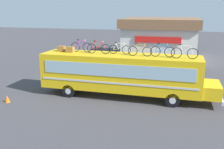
{
  "coord_description": "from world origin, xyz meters",
  "views": [
    {
      "loc": [
        4.27,
        -17.65,
        6.37
      ],
      "look_at": [
        -0.57,
        0.0,
        1.64
      ],
      "focal_mm": 41.09,
      "sensor_mm": 36.0,
      "label": 1
    }
  ],
  "objects_px": {
    "luggage_bag_1": "(62,49)",
    "rooftop_bicycle_1": "(81,47)",
    "rooftop_bicycle_4": "(140,51)",
    "luggage_bag_2": "(70,49)",
    "rooftop_bicycle_3": "(120,49)",
    "rooftop_bicycle_2": "(98,48)",
    "traffic_cone": "(7,99)",
    "rooftop_bicycle_5": "(162,51)",
    "rooftop_bicycle_6": "(184,53)",
    "bus": "(122,73)"
  },
  "relations": [
    {
      "from": "bus",
      "to": "rooftop_bicycle_2",
      "type": "xyz_separation_m",
      "value": [
        -1.83,
        0.04,
        1.71
      ]
    },
    {
      "from": "rooftop_bicycle_1",
      "to": "rooftop_bicycle_2",
      "type": "bearing_deg",
      "value": -14.2
    },
    {
      "from": "rooftop_bicycle_6",
      "to": "bus",
      "type": "bearing_deg",
      "value": 175.59
    },
    {
      "from": "rooftop_bicycle_1",
      "to": "rooftop_bicycle_4",
      "type": "xyz_separation_m",
      "value": [
        4.59,
        -0.56,
        -0.02
      ]
    },
    {
      "from": "luggage_bag_2",
      "to": "rooftop_bicycle_4",
      "type": "distance_m",
      "value": 5.32
    },
    {
      "from": "rooftop_bicycle_4",
      "to": "traffic_cone",
      "type": "bearing_deg",
      "value": -160.22
    },
    {
      "from": "luggage_bag_1",
      "to": "bus",
      "type": "bearing_deg",
      "value": -2.92
    },
    {
      "from": "rooftop_bicycle_3",
      "to": "rooftop_bicycle_4",
      "type": "relative_size",
      "value": 0.97
    },
    {
      "from": "luggage_bag_1",
      "to": "rooftop_bicycle_2",
      "type": "xyz_separation_m",
      "value": [
        3.07,
        -0.21,
        0.18
      ]
    },
    {
      "from": "luggage_bag_2",
      "to": "traffic_cone",
      "type": "bearing_deg",
      "value": -135.95
    },
    {
      "from": "luggage_bag_1",
      "to": "rooftop_bicycle_1",
      "type": "bearing_deg",
      "value": 6.24
    },
    {
      "from": "rooftop_bicycle_3",
      "to": "rooftop_bicycle_4",
      "type": "xyz_separation_m",
      "value": [
        1.55,
        -0.41,
        0.01
      ]
    },
    {
      "from": "rooftop_bicycle_5",
      "to": "rooftop_bicycle_4",
      "type": "bearing_deg",
      "value": -175.49
    },
    {
      "from": "rooftop_bicycle_2",
      "to": "rooftop_bicycle_4",
      "type": "xyz_separation_m",
      "value": [
        3.09,
        -0.18,
        -0.02
      ]
    },
    {
      "from": "rooftop_bicycle_5",
      "to": "rooftop_bicycle_3",
      "type": "bearing_deg",
      "value": 174.56
    },
    {
      "from": "rooftop_bicycle_1",
      "to": "rooftop_bicycle_3",
      "type": "distance_m",
      "value": 3.05
    },
    {
      "from": "bus",
      "to": "traffic_cone",
      "type": "bearing_deg",
      "value": -156.29
    },
    {
      "from": "rooftop_bicycle_1",
      "to": "rooftop_bicycle_6",
      "type": "height_order",
      "value": "rooftop_bicycle_6"
    },
    {
      "from": "luggage_bag_1",
      "to": "rooftop_bicycle_6",
      "type": "relative_size",
      "value": 0.3
    },
    {
      "from": "rooftop_bicycle_2",
      "to": "rooftop_bicycle_5",
      "type": "xyz_separation_m",
      "value": [
        4.62,
        -0.06,
        -0.01
      ]
    },
    {
      "from": "rooftop_bicycle_3",
      "to": "rooftop_bicycle_5",
      "type": "relative_size",
      "value": 0.98
    },
    {
      "from": "rooftop_bicycle_6",
      "to": "rooftop_bicycle_3",
      "type": "bearing_deg",
      "value": 172.47
    },
    {
      "from": "rooftop_bicycle_5",
      "to": "rooftop_bicycle_6",
      "type": "xyz_separation_m",
      "value": [
        1.46,
        -0.31,
        0.01
      ]
    },
    {
      "from": "luggage_bag_1",
      "to": "rooftop_bicycle_1",
      "type": "distance_m",
      "value": 1.59
    },
    {
      "from": "rooftop_bicycle_6",
      "to": "traffic_cone",
      "type": "relative_size",
      "value": 3.54
    },
    {
      "from": "luggage_bag_1",
      "to": "rooftop_bicycle_1",
      "type": "xyz_separation_m",
      "value": [
        1.57,
        0.17,
        0.18
      ]
    },
    {
      "from": "luggage_bag_2",
      "to": "traffic_cone",
      "type": "height_order",
      "value": "luggage_bag_2"
    },
    {
      "from": "rooftop_bicycle_1",
      "to": "rooftop_bicycle_5",
      "type": "bearing_deg",
      "value": -4.13
    },
    {
      "from": "rooftop_bicycle_6",
      "to": "traffic_cone",
      "type": "bearing_deg",
      "value": -165.84
    },
    {
      "from": "luggage_bag_1",
      "to": "rooftop_bicycle_4",
      "type": "distance_m",
      "value": 6.17
    },
    {
      "from": "luggage_bag_2",
      "to": "rooftop_bicycle_4",
      "type": "height_order",
      "value": "rooftop_bicycle_4"
    },
    {
      "from": "rooftop_bicycle_2",
      "to": "traffic_cone",
      "type": "distance_m",
      "value": 7.35
    },
    {
      "from": "rooftop_bicycle_4",
      "to": "traffic_cone",
      "type": "distance_m",
      "value": 9.86
    },
    {
      "from": "rooftop_bicycle_6",
      "to": "luggage_bag_2",
      "type": "bearing_deg",
      "value": 177.54
    },
    {
      "from": "luggage_bag_1",
      "to": "traffic_cone",
      "type": "xyz_separation_m",
      "value": [
        -2.59,
        -3.54,
        -3.12
      ]
    },
    {
      "from": "rooftop_bicycle_1",
      "to": "rooftop_bicycle_5",
      "type": "relative_size",
      "value": 1.0
    },
    {
      "from": "rooftop_bicycle_1",
      "to": "luggage_bag_2",
      "type": "bearing_deg",
      "value": -151.76
    },
    {
      "from": "rooftop_bicycle_5",
      "to": "luggage_bag_2",
      "type": "bearing_deg",
      "value": 179.57
    },
    {
      "from": "rooftop_bicycle_4",
      "to": "rooftop_bicycle_6",
      "type": "bearing_deg",
      "value": -3.54
    },
    {
      "from": "luggage_bag_2",
      "to": "rooftop_bicycle_4",
      "type": "relative_size",
      "value": 0.32
    },
    {
      "from": "luggage_bag_2",
      "to": "rooftop_bicycle_5",
      "type": "relative_size",
      "value": 0.32
    },
    {
      "from": "rooftop_bicycle_2",
      "to": "rooftop_bicycle_3",
      "type": "height_order",
      "value": "rooftop_bicycle_2"
    },
    {
      "from": "luggage_bag_1",
      "to": "luggage_bag_2",
      "type": "distance_m",
      "value": 0.87
    },
    {
      "from": "luggage_bag_2",
      "to": "rooftop_bicycle_3",
      "type": "relative_size",
      "value": 0.33
    },
    {
      "from": "luggage_bag_2",
      "to": "bus",
      "type": "bearing_deg",
      "value": -0.42
    },
    {
      "from": "luggage_bag_1",
      "to": "traffic_cone",
      "type": "height_order",
      "value": "luggage_bag_1"
    },
    {
      "from": "luggage_bag_2",
      "to": "rooftop_bicycle_3",
      "type": "height_order",
      "value": "rooftop_bicycle_3"
    },
    {
      "from": "luggage_bag_1",
      "to": "traffic_cone",
      "type": "distance_m",
      "value": 5.38
    },
    {
      "from": "luggage_bag_2",
      "to": "rooftop_bicycle_5",
      "type": "height_order",
      "value": "rooftop_bicycle_5"
    },
    {
      "from": "bus",
      "to": "rooftop_bicycle_1",
      "type": "relative_size",
      "value": 7.69
    }
  ]
}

